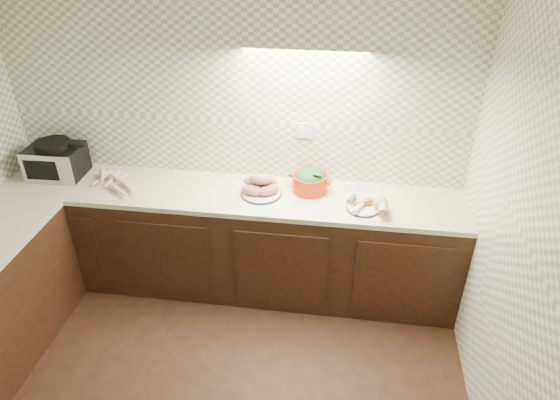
# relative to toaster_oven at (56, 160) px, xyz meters

# --- Properties ---
(room) EXTENTS (3.60, 3.60, 2.60)m
(room) POSITION_rel_toaster_oven_xyz_m (1.43, -1.58, 0.59)
(room) COLOR black
(room) RESTS_ON ground
(counter) EXTENTS (3.60, 3.60, 0.90)m
(counter) POSITION_rel_toaster_oven_xyz_m (0.74, -0.89, -0.59)
(counter) COLOR black
(counter) RESTS_ON ground
(toaster_oven) EXTENTS (0.42, 0.33, 0.30)m
(toaster_oven) POSITION_rel_toaster_oven_xyz_m (0.00, 0.00, 0.00)
(toaster_oven) COLOR black
(toaster_oven) RESTS_ON counter
(parsnip_pile) EXTENTS (0.40, 0.34, 0.07)m
(parsnip_pile) POSITION_rel_toaster_oven_xyz_m (0.49, -0.13, -0.11)
(parsnip_pile) COLOR beige
(parsnip_pile) RESTS_ON counter
(sweet_potato_plate) EXTENTS (0.32, 0.32, 0.18)m
(sweet_potato_plate) POSITION_rel_toaster_oven_xyz_m (1.68, -0.06, -0.07)
(sweet_potato_plate) COLOR #1A1A44
(sweet_potato_plate) RESTS_ON counter
(onion_bowl) EXTENTS (0.15, 0.15, 0.12)m
(onion_bowl) POSITION_rel_toaster_oven_xyz_m (1.67, 0.05, -0.10)
(onion_bowl) COLOR black
(onion_bowl) RESTS_ON counter
(dutch_oven) EXTENTS (0.34, 0.34, 0.19)m
(dutch_oven) POSITION_rel_toaster_oven_xyz_m (2.04, 0.04, -0.05)
(dutch_oven) COLOR red
(dutch_oven) RESTS_ON counter
(veg_plate) EXTENTS (0.32, 0.25, 0.12)m
(veg_plate) POSITION_rel_toaster_oven_xyz_m (2.50, -0.17, -0.10)
(veg_plate) COLOR #1A1A44
(veg_plate) RESTS_ON counter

